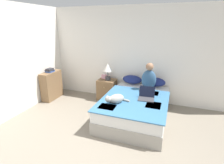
{
  "coord_description": "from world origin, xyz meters",
  "views": [
    {
      "loc": [
        1.09,
        -1.41,
        2.08
      ],
      "look_at": [
        -0.16,
        2.0,
        0.87
      ],
      "focal_mm": 28.0,
      "sensor_mm": 36.0,
      "label": 1
    }
  ],
  "objects_px": {
    "pillow_far": "(155,82)",
    "cat_tabby": "(115,99)",
    "bed": "(135,108)",
    "tissue_box": "(104,76)",
    "nightstand": "(107,89)",
    "book_stack_top": "(50,70)",
    "pillow_near": "(132,80)",
    "person_sitting": "(149,78)",
    "laptop_open": "(146,97)",
    "bookshelf": "(52,85)",
    "table_lamp": "(108,69)"
  },
  "relations": [
    {
      "from": "pillow_near",
      "to": "pillow_far",
      "type": "xyz_separation_m",
      "value": [
        0.62,
        0.0,
        0.0
      ]
    },
    {
      "from": "pillow_near",
      "to": "table_lamp",
      "type": "xyz_separation_m",
      "value": [
        -0.67,
        -0.11,
        0.27
      ]
    },
    {
      "from": "bed",
      "to": "person_sitting",
      "type": "relative_size",
      "value": 2.97
    },
    {
      "from": "book_stack_top",
      "to": "nightstand",
      "type": "bearing_deg",
      "value": 18.09
    },
    {
      "from": "laptop_open",
      "to": "bookshelf",
      "type": "xyz_separation_m",
      "value": [
        -2.77,
        0.3,
        -0.18
      ]
    },
    {
      "from": "table_lamp",
      "to": "book_stack_top",
      "type": "bearing_deg",
      "value": -163.05
    },
    {
      "from": "bed",
      "to": "pillow_near",
      "type": "relative_size",
      "value": 3.77
    },
    {
      "from": "laptop_open",
      "to": "book_stack_top",
      "type": "xyz_separation_m",
      "value": [
        -2.77,
        0.3,
        0.27
      ]
    },
    {
      "from": "laptop_open",
      "to": "pillow_far",
      "type": "bearing_deg",
      "value": 80.39
    },
    {
      "from": "nightstand",
      "to": "book_stack_top",
      "type": "height_order",
      "value": "book_stack_top"
    },
    {
      "from": "pillow_far",
      "to": "cat_tabby",
      "type": "relative_size",
      "value": 1.17
    },
    {
      "from": "cat_tabby",
      "to": "book_stack_top",
      "type": "height_order",
      "value": "book_stack_top"
    },
    {
      "from": "pillow_near",
      "to": "pillow_far",
      "type": "distance_m",
      "value": 0.62
    },
    {
      "from": "pillow_far",
      "to": "laptop_open",
      "type": "relative_size",
      "value": 1.46
    },
    {
      "from": "nightstand",
      "to": "table_lamp",
      "type": "relative_size",
      "value": 1.22
    },
    {
      "from": "pillow_near",
      "to": "cat_tabby",
      "type": "xyz_separation_m",
      "value": [
        -0.03,
        -1.33,
        -0.02
      ]
    },
    {
      "from": "tissue_box",
      "to": "bookshelf",
      "type": "bearing_deg",
      "value": -156.68
    },
    {
      "from": "bed",
      "to": "pillow_far",
      "type": "distance_m",
      "value": 1.0
    },
    {
      "from": "laptop_open",
      "to": "tissue_box",
      "type": "relative_size",
      "value": 2.57
    },
    {
      "from": "person_sitting",
      "to": "table_lamp",
      "type": "distance_m",
      "value": 1.16
    },
    {
      "from": "cat_tabby",
      "to": "table_lamp",
      "type": "bearing_deg",
      "value": -107.47
    },
    {
      "from": "bed",
      "to": "pillow_near",
      "type": "bearing_deg",
      "value": 109.56
    },
    {
      "from": "pillow_near",
      "to": "cat_tabby",
      "type": "distance_m",
      "value": 1.33
    },
    {
      "from": "cat_tabby",
      "to": "table_lamp",
      "type": "height_order",
      "value": "table_lamp"
    },
    {
      "from": "pillow_far",
      "to": "bookshelf",
      "type": "distance_m",
      "value": 2.91
    },
    {
      "from": "pillow_near",
      "to": "book_stack_top",
      "type": "xyz_separation_m",
      "value": [
        -2.23,
        -0.58,
        0.2
      ]
    },
    {
      "from": "bed",
      "to": "table_lamp",
      "type": "height_order",
      "value": "table_lamp"
    },
    {
      "from": "pillow_near",
      "to": "laptop_open",
      "type": "distance_m",
      "value": 1.04
    },
    {
      "from": "pillow_far",
      "to": "person_sitting",
      "type": "relative_size",
      "value": 0.79
    },
    {
      "from": "table_lamp",
      "to": "bed",
      "type": "bearing_deg",
      "value": -37.93
    },
    {
      "from": "bed",
      "to": "nightstand",
      "type": "xyz_separation_m",
      "value": [
        -1.01,
        0.78,
        0.04
      ]
    },
    {
      "from": "pillow_far",
      "to": "cat_tabby",
      "type": "bearing_deg",
      "value": -115.71
    },
    {
      "from": "laptop_open",
      "to": "bed",
      "type": "bearing_deg",
      "value": 169.84
    },
    {
      "from": "cat_tabby",
      "to": "laptop_open",
      "type": "height_order",
      "value": "laptop_open"
    },
    {
      "from": "person_sitting",
      "to": "cat_tabby",
      "type": "height_order",
      "value": "person_sitting"
    },
    {
      "from": "bed",
      "to": "cat_tabby",
      "type": "xyz_separation_m",
      "value": [
        -0.33,
        -0.47,
        0.36
      ]
    },
    {
      "from": "tissue_box",
      "to": "nightstand",
      "type": "bearing_deg",
      "value": -40.06
    },
    {
      "from": "bed",
      "to": "tissue_box",
      "type": "relative_size",
      "value": 14.15
    },
    {
      "from": "tissue_box",
      "to": "bookshelf",
      "type": "relative_size",
      "value": 0.18
    },
    {
      "from": "person_sitting",
      "to": "table_lamp",
      "type": "height_order",
      "value": "person_sitting"
    },
    {
      "from": "cat_tabby",
      "to": "tissue_box",
      "type": "xyz_separation_m",
      "value": [
        -0.81,
        1.35,
        0.02
      ]
    },
    {
      "from": "bed",
      "to": "bookshelf",
      "type": "height_order",
      "value": "bookshelf"
    },
    {
      "from": "pillow_far",
      "to": "tissue_box",
      "type": "distance_m",
      "value": 1.45
    },
    {
      "from": "pillow_far",
      "to": "nightstand",
      "type": "height_order",
      "value": "pillow_far"
    },
    {
      "from": "cat_tabby",
      "to": "book_stack_top",
      "type": "relative_size",
      "value": 1.99
    },
    {
      "from": "tissue_box",
      "to": "book_stack_top",
      "type": "height_order",
      "value": "book_stack_top"
    },
    {
      "from": "table_lamp",
      "to": "book_stack_top",
      "type": "height_order",
      "value": "table_lamp"
    },
    {
      "from": "person_sitting",
      "to": "book_stack_top",
      "type": "height_order",
      "value": "person_sitting"
    },
    {
      "from": "bookshelf",
      "to": "table_lamp",
      "type": "bearing_deg",
      "value": 16.96
    },
    {
      "from": "cat_tabby",
      "to": "bookshelf",
      "type": "relative_size",
      "value": 0.56
    }
  ]
}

